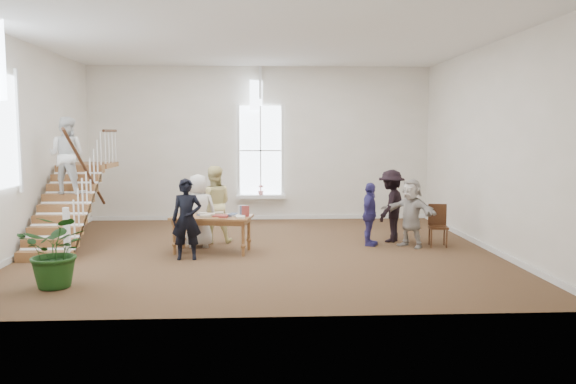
{
  "coord_description": "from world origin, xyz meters",
  "views": [
    {
      "loc": [
        -0.03,
        -12.12,
        2.56
      ],
      "look_at": [
        0.6,
        0.4,
        1.24
      ],
      "focal_mm": 35.0,
      "sensor_mm": 36.0,
      "label": 1
    }
  ],
  "objects": [
    {
      "name": "ground",
      "position": [
        0.0,
        0.0,
        0.0
      ],
      "size": [
        10.0,
        10.0,
        0.0
      ],
      "primitive_type": "plane",
      "color": "#432F1A",
      "rests_on": "ground"
    },
    {
      "name": "person_yellow",
      "position": [
        -1.11,
        0.95,
        0.9
      ],
      "size": [
        0.92,
        0.75,
        1.8
      ],
      "primitive_type": "imported",
      "rotation": [
        0.0,
        0.0,
        3.22
      ],
      "color": "#F2E297",
      "rests_on": "ground"
    },
    {
      "name": "room_shell",
      "position": [
        -0.0,
        4.39,
        0.4
      ],
      "size": [
        10.49,
        10.0,
        10.0
      ],
      "color": "beige",
      "rests_on": "ground"
    },
    {
      "name": "woman_cluster_a",
      "position": [
        2.47,
        0.42,
        0.72
      ],
      "size": [
        0.67,
        0.92,
        1.44
      ],
      "primitive_type": "imported",
      "rotation": [
        0.0,
        0.0,
        1.15
      ],
      "color": "navy",
      "rests_on": "ground"
    },
    {
      "name": "library_table",
      "position": [
        -1.04,
        -0.14,
        0.71
      ],
      "size": [
        1.8,
        1.11,
        0.85
      ],
      "rotation": [
        0.0,
        0.0,
        -0.17
      ],
      "color": "brown",
      "rests_on": "ground"
    },
    {
      "name": "elderly_woman",
      "position": [
        -1.41,
        0.45,
        0.82
      ],
      "size": [
        0.85,
        0.59,
        1.65
      ],
      "primitive_type": "imported",
      "rotation": [
        0.0,
        0.0,
        3.23
      ],
      "color": "silver",
      "rests_on": "ground"
    },
    {
      "name": "woman_cluster_b",
      "position": [
        3.07,
        0.87,
        0.85
      ],
      "size": [
        1.13,
        1.27,
        1.71
      ],
      "primitive_type": "imported",
      "rotation": [
        0.0,
        0.0,
        4.14
      ],
      "color": "black",
      "rests_on": "ground"
    },
    {
      "name": "floor_plant",
      "position": [
        -3.4,
        -2.79,
        0.62
      ],
      "size": [
        1.18,
        1.04,
        1.23
      ],
      "primitive_type": "imported",
      "rotation": [
        0.0,
        0.0,
        -0.08
      ],
      "color": "#173C13",
      "rests_on": "ground"
    },
    {
      "name": "side_chair",
      "position": [
        4.01,
        0.3,
        0.53
      ],
      "size": [
        0.47,
        0.47,
        0.95
      ],
      "rotation": [
        0.0,
        0.0,
        -0.16
      ],
      "color": "#38210F",
      "rests_on": "ground"
    },
    {
      "name": "woman_cluster_c",
      "position": [
        3.37,
        0.22,
        0.77
      ],
      "size": [
        1.28,
        1.39,
        1.55
      ],
      "primitive_type": "imported",
      "rotation": [
        0.0,
        0.0,
        5.41
      ],
      "color": "#B5ADA3",
      "rests_on": "ground"
    },
    {
      "name": "police_officer",
      "position": [
        -1.51,
        -0.8,
        0.83
      ],
      "size": [
        0.62,
        0.42,
        1.65
      ],
      "primitive_type": "imported",
      "rotation": [
        0.0,
        0.0,
        0.04
      ],
      "color": "black",
      "rests_on": "ground"
    },
    {
      "name": "staircase",
      "position": [
        -4.34,
        0.75,
        1.62
      ],
      "size": [
        1.1,
        4.1,
        2.92
      ],
      "color": "brown",
      "rests_on": "ground"
    }
  ]
}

